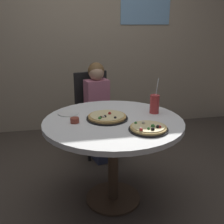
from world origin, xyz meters
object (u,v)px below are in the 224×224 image
dining_table (113,132)px  pizza_cheese (148,128)px  pizza_veggie (107,117)px  chair_wooden (94,108)px  sauce_bowl (75,120)px  diner_child (100,116)px  soda_cup (155,104)px  plate_small (68,113)px

dining_table → pizza_cheese: bearing=-52.6°
pizza_veggie → pizza_cheese: size_ratio=1.16×
chair_wooden → pizza_veggie: 1.03m
chair_wooden → pizza_veggie: (-0.02, -1.00, 0.24)m
pizza_cheese → sauce_bowl: 0.58m
diner_child → pizza_veggie: size_ratio=3.21×
soda_cup → dining_table: bearing=-165.3°
chair_wooden → diner_child: 0.19m
dining_table → diner_child: bearing=88.8°
plate_small → chair_wooden: bearing=68.1°
sauce_bowl → dining_table: bearing=1.0°
diner_child → plate_small: size_ratio=6.01×
soda_cup → plate_small: bearing=170.6°
diner_child → pizza_veggie: 0.87m
chair_wooden → pizza_cheese: (0.23, -1.30, 0.24)m
soda_cup → sauce_bowl: bearing=-171.3°
dining_table → plate_small: 0.43m
pizza_veggie → plate_small: (-0.30, 0.19, -0.01)m
dining_table → sauce_bowl: sauce_bowl is taller
pizza_cheese → pizza_veggie: bearing=129.8°
diner_child → pizza_veggie: diner_child is taller
dining_table → soda_cup: (0.38, 0.10, 0.19)m
soda_cup → sauce_bowl: soda_cup is taller
diner_child → plate_small: bearing=-120.0°
soda_cup → pizza_veggie: bearing=-170.7°
diner_child → soda_cup: diner_child is taller
pizza_veggie → sauce_bowl: 0.27m
dining_table → diner_child: 0.87m
pizza_cheese → plate_small: size_ratio=1.61×
dining_table → soda_cup: size_ratio=3.68×
sauce_bowl → soda_cup: bearing=8.7°
soda_cup → sauce_bowl: (-0.69, -0.11, -0.06)m
pizza_veggie → diner_child: bearing=85.7°
sauce_bowl → pizza_cheese: bearing=-27.2°
pizza_veggie → chair_wooden: bearing=88.7°
diner_child → sauce_bowl: bearing=-110.8°
pizza_cheese → diner_child: bearing=99.5°
pizza_veggie → pizza_cheese: pizza_cheese is taller
dining_table → soda_cup: bearing=14.7°
dining_table → diner_child: (0.02, 0.85, -0.16)m
diner_child → soda_cup: (0.37, -0.75, 0.35)m
pizza_veggie → plate_small: 0.36m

